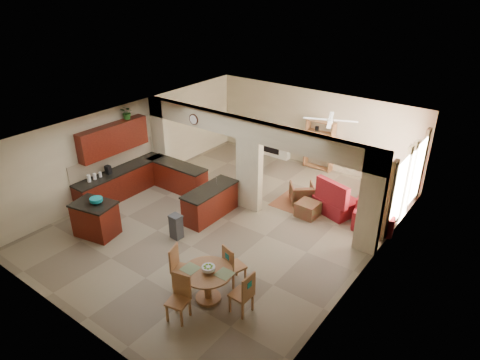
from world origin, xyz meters
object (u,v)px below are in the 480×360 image
Objects in this scene: kitchen_island at (96,219)px; dining_table at (208,281)px; sofa at (381,199)px; armchair at (302,193)px.

kitchen_island is 1.13× the size of dining_table.
kitchen_island reaches higher than sofa.
dining_table is 0.39× the size of sofa.
kitchen_island reaches higher than armchair.
kitchen_island is at bearing 178.02° from dining_table.
armchair is at bearing 101.57° from sofa.
sofa reaches higher than armchair.
dining_table is 5.08m from armchair.
sofa is (5.76, 5.82, -0.07)m from kitchen_island.
kitchen_island is 6.10m from armchair.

